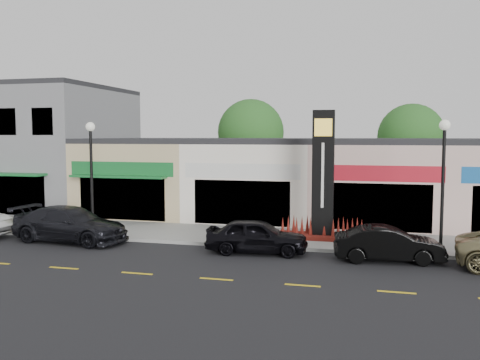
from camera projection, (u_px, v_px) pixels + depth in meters
The scene contains 15 objects.
ground at pixel (238, 259), 20.52m from camera, with size 120.00×120.00×0.00m, color black.
sidewalk at pixel (260, 236), 24.72m from camera, with size 52.00×4.30×0.15m, color gray.
curb at pixel (250, 246), 22.54m from camera, with size 52.00×0.20×0.15m, color gray.
building_grey_2story at pixel (31, 147), 35.67m from camera, with size 12.00×10.95×8.30m.
shop_beige at pixel (157, 175), 33.47m from camera, with size 7.00×10.85×4.80m.
shop_cream at pixel (261, 177), 31.76m from camera, with size 7.00×10.01×4.80m.
shop_pink_w at pixel (376, 179), 30.04m from camera, with size 7.00×10.01×4.80m.
tree_rear_west at pixel (251, 132), 39.87m from camera, with size 5.20×5.20×7.83m.
tree_rear_mid at pixel (411, 137), 36.95m from camera, with size 4.80×4.80×7.29m.
lamp_west_near at pixel (91, 167), 24.60m from camera, with size 0.44×0.44×5.47m.
lamp_east_near at pixel (443, 173), 20.67m from camera, with size 0.44×0.44×5.47m.
pylon_sign at pixel (323, 194), 23.64m from camera, with size 4.20×1.30×6.00m.
car_dark_sedan at pixel (70, 224), 23.82m from camera, with size 5.66×2.30×1.64m, color black.
car_black_sedan at pixel (257, 236), 21.51m from camera, with size 4.31×1.73×1.47m, color black.
car_black_conv at pixel (388, 244), 20.09m from camera, with size 4.23×1.47×1.39m, color black.
Camera 1 is at (5.06, -19.52, 4.98)m, focal length 38.00 mm.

